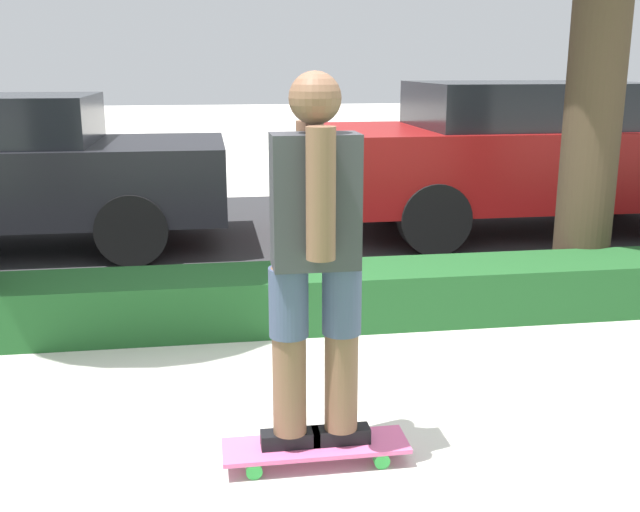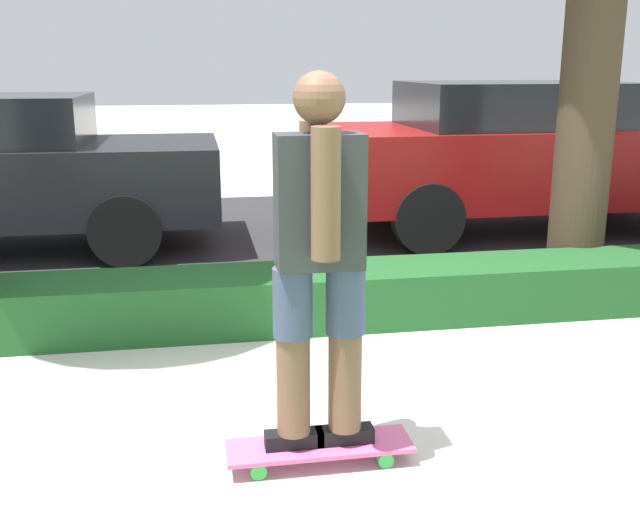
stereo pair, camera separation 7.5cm
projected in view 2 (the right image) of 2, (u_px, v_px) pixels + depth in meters
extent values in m
plane|color=beige|center=(362.00, 431.00, 3.66)|extent=(60.00, 60.00, 0.00)
cube|color=#2D2D30|center=(269.00, 238.00, 7.66)|extent=(12.51, 5.00, 0.01)
cube|color=#1E5123|center=(310.00, 297.00, 5.14)|extent=(12.51, 0.60, 0.38)
cube|color=#DB5B93|center=(319.00, 446.00, 3.35)|extent=(0.83, 0.24, 0.02)
cylinder|color=green|center=(385.00, 460.00, 3.32)|extent=(0.07, 0.04, 0.07)
cylinder|color=green|center=(376.00, 440.00, 3.50)|extent=(0.07, 0.04, 0.07)
cylinder|color=green|center=(258.00, 471.00, 3.23)|extent=(0.07, 0.04, 0.07)
cylinder|color=green|center=(255.00, 451.00, 3.40)|extent=(0.07, 0.04, 0.07)
cube|color=black|center=(294.00, 439.00, 3.32)|extent=(0.26, 0.09, 0.07)
cylinder|color=brown|center=(293.00, 352.00, 3.22)|extent=(0.15, 0.15, 0.75)
cylinder|color=#3D4766|center=(293.00, 302.00, 3.16)|extent=(0.17, 0.17, 0.30)
cube|color=black|center=(344.00, 435.00, 3.36)|extent=(0.26, 0.09, 0.07)
cylinder|color=brown|center=(345.00, 349.00, 3.26)|extent=(0.15, 0.15, 0.75)
cylinder|color=#3D4766|center=(346.00, 299.00, 3.20)|extent=(0.17, 0.17, 0.30)
cube|color=#333338|center=(319.00, 201.00, 3.07)|extent=(0.36, 0.20, 0.56)
cylinder|color=brown|center=(326.00, 194.00, 2.92)|extent=(0.12, 0.12, 0.52)
cylinder|color=brown|center=(313.00, 182.00, 3.20)|extent=(0.12, 0.12, 0.52)
sphere|color=brown|center=(319.00, 98.00, 2.97)|extent=(0.21, 0.21, 0.21)
cylinder|color=#423323|center=(591.00, 67.00, 5.57)|extent=(0.43, 0.43, 3.44)
cylinder|color=black|center=(125.00, 230.00, 6.58)|extent=(0.64, 0.21, 0.64)
cylinder|color=black|center=(136.00, 199.00, 8.09)|extent=(0.64, 0.21, 0.64)
cube|color=maroon|center=(526.00, 162.00, 7.95)|extent=(4.35, 1.86, 0.77)
cube|color=black|center=(518.00, 104.00, 7.78)|extent=(2.26, 1.64, 0.45)
cylinder|color=black|center=(597.00, 183.00, 9.09)|extent=(0.68, 0.22, 0.68)
cylinder|color=black|center=(428.00, 218.00, 7.01)|extent=(0.68, 0.22, 0.68)
cylinder|color=black|center=(382.00, 189.00, 8.64)|extent=(0.68, 0.22, 0.68)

